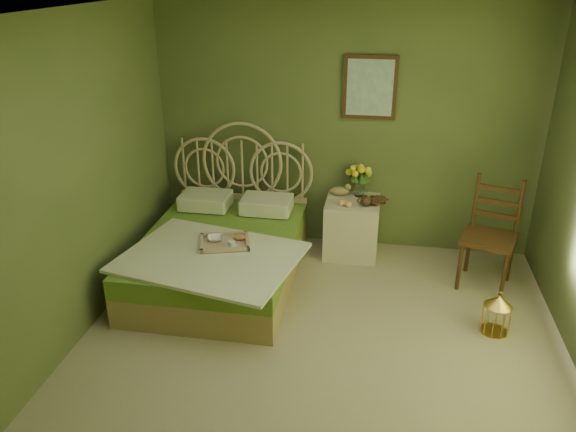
% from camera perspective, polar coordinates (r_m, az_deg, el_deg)
% --- Properties ---
extents(floor, '(4.50, 4.50, 0.00)m').
position_cam_1_polar(floor, '(4.55, 2.85, -15.14)').
color(floor, tan).
rests_on(floor, ground).
extents(ceiling, '(4.50, 4.50, 0.00)m').
position_cam_1_polar(ceiling, '(3.53, 3.76, 19.61)').
color(ceiling, silver).
rests_on(ceiling, wall_back).
extents(wall_back, '(4.00, 0.00, 4.00)m').
position_cam_1_polar(wall_back, '(5.97, 5.82, 8.74)').
color(wall_back, '#5E6B38').
rests_on(wall_back, floor).
extents(wall_left, '(0.00, 4.50, 4.50)m').
position_cam_1_polar(wall_left, '(4.51, -22.86, 1.74)').
color(wall_left, '#5E6B38').
rests_on(wall_left, floor).
extents(wall_art, '(0.54, 0.04, 0.64)m').
position_cam_1_polar(wall_art, '(5.83, 8.32, 12.79)').
color(wall_art, '#321D0D').
rests_on(wall_art, wall_back).
extents(bed, '(1.72, 2.17, 1.34)m').
position_cam_1_polar(bed, '(5.58, -6.78, -3.57)').
color(bed, '#A18650').
rests_on(bed, floor).
extents(nightstand, '(0.56, 0.56, 1.04)m').
position_cam_1_polar(nightstand, '(6.04, 6.56, -0.53)').
color(nightstand, beige).
rests_on(nightstand, floor).
extents(chair, '(0.59, 0.59, 1.06)m').
position_cam_1_polar(chair, '(5.70, 19.75, -1.03)').
color(chair, '#321D0D').
rests_on(chair, floor).
extents(birdcage, '(0.23, 0.23, 0.35)m').
position_cam_1_polar(birdcage, '(5.13, 20.42, -9.36)').
color(birdcage, gold).
rests_on(birdcage, floor).
extents(book_lower, '(0.17, 0.22, 0.02)m').
position_cam_1_polar(book_lower, '(5.94, 8.37, 1.63)').
color(book_lower, '#381E0F').
rests_on(book_lower, nightstand).
extents(book_upper, '(0.27, 0.27, 0.02)m').
position_cam_1_polar(book_upper, '(5.93, 8.38, 1.81)').
color(book_upper, '#472819').
rests_on(book_upper, nightstand).
extents(cereal_bowl, '(0.19, 0.19, 0.04)m').
position_cam_1_polar(cereal_bowl, '(5.29, -7.36, -2.26)').
color(cereal_bowl, white).
rests_on(cereal_bowl, bed).
extents(coffee_cup, '(0.09, 0.09, 0.07)m').
position_cam_1_polar(coffee_cup, '(5.15, -5.80, -2.80)').
color(coffee_cup, white).
rests_on(coffee_cup, bed).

